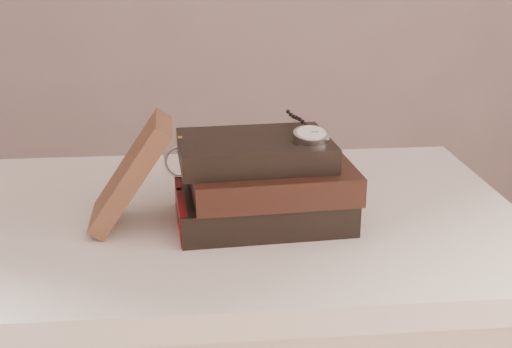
{
  "coord_description": "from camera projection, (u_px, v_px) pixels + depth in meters",
  "views": [
    {
      "loc": [
        -0.01,
        -0.62,
        1.16
      ],
      "look_at": [
        0.08,
        0.31,
        0.82
      ],
      "focal_mm": 46.74,
      "sensor_mm": 36.0,
      "label": 1
    }
  ],
  "objects": [
    {
      "name": "table",
      "position": [
        205.0,
        264.0,
        1.08
      ],
      "size": [
        1.0,
        0.6,
        0.75
      ],
      "color": "silver",
      "rests_on": "ground"
    },
    {
      "name": "book_stack",
      "position": [
        264.0,
        183.0,
        1.0
      ],
      "size": [
        0.27,
        0.19,
        0.13
      ],
      "color": "black",
      "rests_on": "table"
    },
    {
      "name": "eyeglasses",
      "position": [
        198.0,
        160.0,
        1.06
      ],
      "size": [
        0.11,
        0.13,
        0.05
      ],
      "color": "silver",
      "rests_on": "book_stack"
    },
    {
      "name": "journal",
      "position": [
        131.0,
        173.0,
        0.98
      ],
      "size": [
        0.13,
        0.12,
        0.17
      ],
      "primitive_type": "cube",
      "rotation": [
        0.0,
        0.6,
        0.04
      ],
      "color": "#48291B",
      "rests_on": "table"
    },
    {
      "name": "pocket_watch",
      "position": [
        310.0,
        134.0,
        0.98
      ],
      "size": [
        0.06,
        0.16,
        0.02
      ],
      "color": "silver",
      "rests_on": "book_stack"
    }
  ]
}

